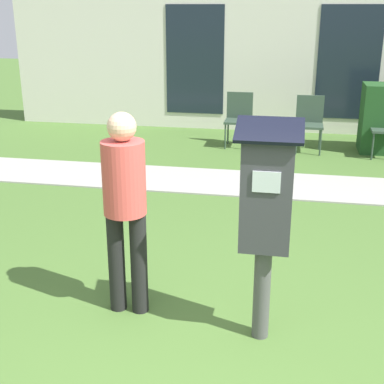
% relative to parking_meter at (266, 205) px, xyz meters
% --- Properties ---
extents(ground_plane, '(40.00, 40.00, 0.00)m').
position_rel_parking_meter_xyz_m(ground_plane, '(-0.32, -0.58, -1.02)').
color(ground_plane, '#476B2D').
extents(sidewalk, '(12.00, 1.10, 0.02)m').
position_rel_parking_meter_xyz_m(sidewalk, '(-0.32, 3.49, -1.01)').
color(sidewalk, '#A3A099').
rests_on(sidewalk, ground).
extents(building_facade, '(10.00, 0.26, 3.20)m').
position_rel_parking_meter_xyz_m(building_facade, '(-0.32, 6.88, 0.58)').
color(building_facade, silver).
rests_on(building_facade, ground).
extents(parking_meter, '(0.44, 0.31, 1.59)m').
position_rel_parking_meter_xyz_m(parking_meter, '(0.00, 0.00, 0.00)').
color(parking_meter, '#4C4C4C').
rests_on(parking_meter, ground).
extents(person_standing, '(0.32, 0.32, 1.58)m').
position_rel_parking_meter_xyz_m(person_standing, '(-1.04, 0.17, -0.09)').
color(person_standing, black).
rests_on(person_standing, ground).
extents(outdoor_chair_left, '(0.44, 0.44, 0.90)m').
position_rel_parking_meter_xyz_m(outdoor_chair_left, '(-0.74, 5.56, -0.49)').
color(outdoor_chair_left, '#334738').
rests_on(outdoor_chair_left, ground).
extents(outdoor_chair_middle, '(0.44, 0.44, 0.90)m').
position_rel_parking_meter_xyz_m(outdoor_chair_middle, '(0.42, 5.43, -0.49)').
color(outdoor_chair_middle, '#334738').
rests_on(outdoor_chair_middle, ground).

